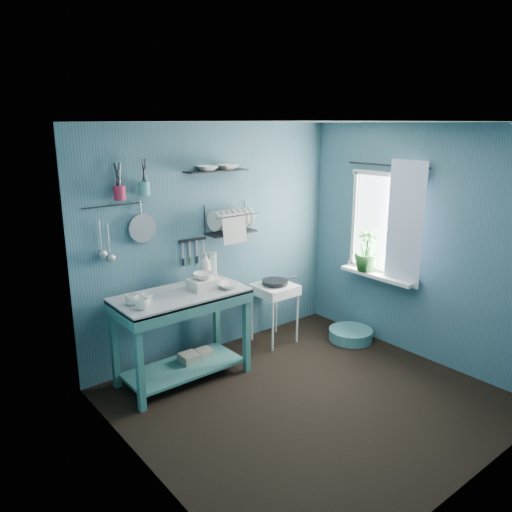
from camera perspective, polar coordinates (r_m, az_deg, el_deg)
floor at (r=4.85m, az=6.07°, el=-16.01°), size 3.20×3.20×0.00m
ceiling at (r=4.16m, az=7.04°, el=14.98°), size 3.20×3.20×0.00m
wall_back at (r=5.47m, az=-4.68°, el=1.79°), size 3.20×0.00×3.20m
wall_front at (r=3.52m, az=24.20°, el=-7.07°), size 3.20×0.00×3.20m
wall_left at (r=3.45m, az=-12.71°, el=-6.48°), size 0.00×3.00×3.00m
wall_right at (r=5.56m, az=18.24°, el=1.31°), size 0.00×3.00×3.00m
work_counter at (r=5.03m, az=-8.40°, el=-9.12°), size 1.34×0.77×0.91m
mug_left at (r=4.50m, az=-12.89°, el=-5.37°), size 0.12×0.12×0.10m
mug_mid at (r=4.63m, az=-12.32°, el=-4.80°), size 0.14×0.14×0.09m
mug_right at (r=4.63m, az=-13.99°, el=-4.86°), size 0.17×0.17×0.10m
wash_tub at (r=4.95m, az=-6.01°, el=-3.17°), size 0.28×0.22×0.10m
tub_bowl at (r=4.93m, az=-6.04°, el=-2.28°), size 0.20×0.19×0.06m
soap_bottle at (r=5.19m, az=-5.79°, el=-1.17°), size 0.11×0.12×0.30m
water_bottle at (r=5.26m, az=-4.99°, el=-1.03°), size 0.09×0.09×0.28m
counter_bowl at (r=4.96m, az=-3.25°, el=-3.36°), size 0.22×0.22×0.05m
hotplate_stand at (r=5.85m, az=2.13°, el=-6.55°), size 0.49×0.49×0.70m
frying_pan at (r=5.72m, az=2.17°, el=-2.96°), size 0.30×0.30×0.03m
knife_strip at (r=5.27m, az=-7.27°, el=1.85°), size 0.32×0.04×0.03m
dish_rack at (r=5.38m, az=-2.87°, el=4.27°), size 0.55×0.24×0.32m
upper_shelf at (r=5.24m, az=-4.54°, el=9.68°), size 0.70×0.19×0.01m
shelf_bowl_left at (r=5.18m, az=-5.63°, el=10.21°), size 0.22×0.22×0.05m
shelf_bowl_right at (r=5.32m, az=-3.26°, el=10.28°), size 0.21×0.21×0.05m
utensil_cup_magenta at (r=4.77m, az=-15.34°, el=6.97°), size 0.11×0.11×0.13m
utensil_cup_teal at (r=4.87m, az=-12.68°, el=7.57°), size 0.11×0.11×0.13m
colander at (r=4.94m, az=-12.86°, el=3.12°), size 0.28×0.03×0.28m
ladle_outer at (r=4.79m, az=-17.40°, el=2.27°), size 0.01×0.01×0.30m
ladle_inner at (r=4.83m, az=-16.51°, el=1.79°), size 0.01×0.01×0.30m
hook_rail at (r=4.81m, az=-16.01°, el=5.58°), size 0.60×0.01×0.01m
window_glass at (r=5.77m, az=14.56°, el=3.58°), size 0.00×1.10×1.10m
windowsill at (r=5.85m, az=13.68°, el=-2.19°), size 0.16×0.95×0.04m
curtain at (r=5.54m, az=16.66°, el=3.50°), size 0.00×1.35×1.35m
curtain_rod at (r=5.65m, az=14.71°, el=10.01°), size 0.02×1.05×0.02m
potted_plant at (r=5.87m, az=12.55°, el=0.65°), size 0.29×0.29×0.49m
storage_tin_large at (r=5.26m, az=-7.59°, el=-12.10°), size 0.18×0.18×0.22m
storage_tin_small at (r=5.38m, az=-5.90°, el=-11.51°), size 0.15×0.15×0.20m
floor_basin at (r=6.09m, az=10.77°, el=-8.81°), size 0.51×0.51×0.13m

